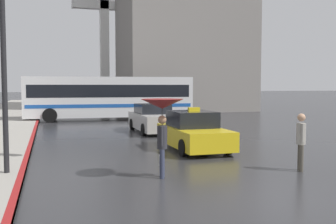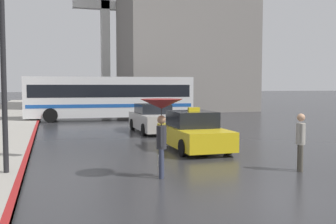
{
  "view_description": "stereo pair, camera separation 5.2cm",
  "coord_description": "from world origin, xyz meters",
  "px_view_note": "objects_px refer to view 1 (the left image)",
  "views": [
    {
      "loc": [
        -4.27,
        -7.15,
        2.46
      ],
      "look_at": [
        0.31,
        7.87,
        1.4
      ],
      "focal_mm": 42.0,
      "sensor_mm": 36.0,
      "label": 1
    },
    {
      "loc": [
        -4.22,
        -7.17,
        2.46
      ],
      "look_at": [
        0.31,
        7.87,
        1.4
      ],
      "focal_mm": 42.0,
      "sensor_mm": 36.0,
      "label": 2
    }
  ],
  "objects_px": {
    "city_bus": "(110,96)",
    "pedestrian_with_umbrella": "(162,112)",
    "sedan_red": "(153,119)",
    "taxi": "(193,132)",
    "traffic_light": "(64,20)",
    "pedestrian_man": "(301,138)",
    "monument_cross": "(104,27)"
  },
  "relations": [
    {
      "from": "taxi",
      "to": "traffic_light",
      "type": "relative_size",
      "value": 0.67
    },
    {
      "from": "traffic_light",
      "to": "pedestrian_with_umbrella",
      "type": "bearing_deg",
      "value": -25.04
    },
    {
      "from": "taxi",
      "to": "pedestrian_with_umbrella",
      "type": "bearing_deg",
      "value": 59.42
    },
    {
      "from": "city_bus",
      "to": "pedestrian_with_umbrella",
      "type": "distance_m",
      "value": 18.13
    },
    {
      "from": "taxi",
      "to": "sedan_red",
      "type": "distance_m",
      "value": 6.04
    },
    {
      "from": "sedan_red",
      "to": "pedestrian_man",
      "type": "relative_size",
      "value": 2.73
    },
    {
      "from": "taxi",
      "to": "city_bus",
      "type": "relative_size",
      "value": 0.34
    },
    {
      "from": "city_bus",
      "to": "traffic_light",
      "type": "xyz_separation_m",
      "value": [
        -3.76,
        -16.94,
        2.53
      ]
    },
    {
      "from": "city_bus",
      "to": "traffic_light",
      "type": "bearing_deg",
      "value": 171.32
    },
    {
      "from": "taxi",
      "to": "traffic_light",
      "type": "distance_m",
      "value": 6.74
    },
    {
      "from": "taxi",
      "to": "traffic_light",
      "type": "bearing_deg",
      "value": 31.53
    },
    {
      "from": "sedan_red",
      "to": "monument_cross",
      "type": "bearing_deg",
      "value": -91.33
    },
    {
      "from": "pedestrian_with_umbrella",
      "to": "sedan_red",
      "type": "bearing_deg",
      "value": 7.55
    },
    {
      "from": "pedestrian_man",
      "to": "monument_cross",
      "type": "distance_m",
      "value": 33.71
    },
    {
      "from": "pedestrian_with_umbrella",
      "to": "pedestrian_man",
      "type": "height_order",
      "value": "pedestrian_with_umbrella"
    },
    {
      "from": "traffic_light",
      "to": "pedestrian_man",
      "type": "bearing_deg",
      "value": -13.05
    },
    {
      "from": "pedestrian_man",
      "to": "monument_cross",
      "type": "relative_size",
      "value": 0.11
    },
    {
      "from": "sedan_red",
      "to": "city_bus",
      "type": "relative_size",
      "value": 0.39
    },
    {
      "from": "traffic_light",
      "to": "monument_cross",
      "type": "bearing_deg",
      "value": 80.23
    },
    {
      "from": "traffic_light",
      "to": "city_bus",
      "type": "bearing_deg",
      "value": 77.49
    },
    {
      "from": "pedestrian_man",
      "to": "traffic_light",
      "type": "height_order",
      "value": "traffic_light"
    },
    {
      "from": "taxi",
      "to": "pedestrian_with_umbrella",
      "type": "distance_m",
      "value": 4.92
    },
    {
      "from": "taxi",
      "to": "city_bus",
      "type": "height_order",
      "value": "city_bus"
    },
    {
      "from": "taxi",
      "to": "city_bus",
      "type": "distance_m",
      "value": 14.03
    },
    {
      "from": "sedan_red",
      "to": "monument_cross",
      "type": "distance_m",
      "value": 23.65
    },
    {
      "from": "city_bus",
      "to": "pedestrian_man",
      "type": "height_order",
      "value": "city_bus"
    },
    {
      "from": "city_bus",
      "to": "pedestrian_with_umbrella",
      "type": "height_order",
      "value": "city_bus"
    },
    {
      "from": "city_bus",
      "to": "traffic_light",
      "type": "distance_m",
      "value": 17.53
    },
    {
      "from": "city_bus",
      "to": "pedestrian_with_umbrella",
      "type": "bearing_deg",
      "value": 179.65
    },
    {
      "from": "monument_cross",
      "to": "sedan_red",
      "type": "bearing_deg",
      "value": -91.33
    },
    {
      "from": "sedan_red",
      "to": "pedestrian_with_umbrella",
      "type": "relative_size",
      "value": 2.16
    },
    {
      "from": "sedan_red",
      "to": "pedestrian_man",
      "type": "height_order",
      "value": "pedestrian_man"
    }
  ]
}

